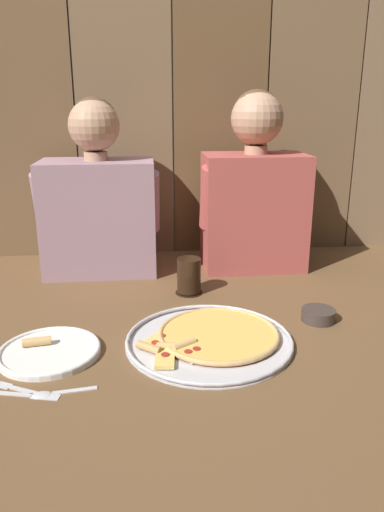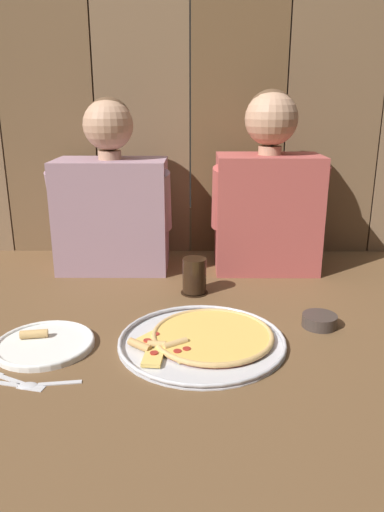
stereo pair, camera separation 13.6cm
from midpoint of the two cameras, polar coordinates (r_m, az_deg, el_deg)
ground_plane at (r=1.34m, az=2.42°, el=-8.73°), size 3.20×3.20×0.00m
pizza_tray at (r=1.27m, az=4.64°, el=-9.72°), size 0.43×0.43×0.03m
dinner_plate at (r=1.28m, az=-14.02°, el=-10.02°), size 0.25×0.25×0.03m
drinking_glass at (r=1.56m, az=2.78°, el=-2.43°), size 0.09×0.09×0.12m
dipping_bowl at (r=1.41m, az=17.47°, el=-7.23°), size 0.10×0.10×0.03m
table_fork at (r=1.17m, az=-17.65°, el=-13.60°), size 0.12×0.07×0.01m
table_knife at (r=1.15m, az=-17.12°, el=-14.28°), size 0.15×0.05×0.01m
table_spoon at (r=1.13m, az=-14.30°, el=-14.41°), size 0.14×0.04×0.01m
diner_left at (r=1.76m, az=-7.21°, el=6.83°), size 0.43×0.23×0.61m
diner_right at (r=1.78m, az=11.10°, el=7.39°), size 0.40×0.23×0.64m
wooden_backdrop_wall at (r=1.95m, az=1.94°, el=22.12°), size 2.19×0.03×1.49m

